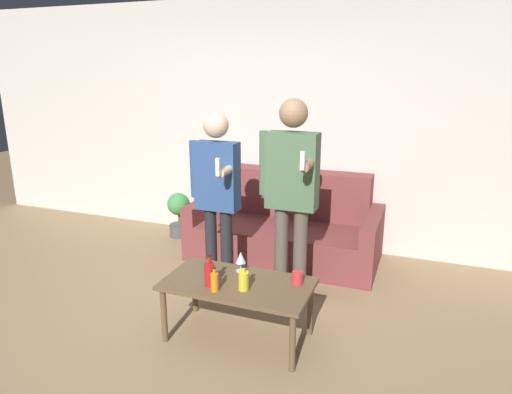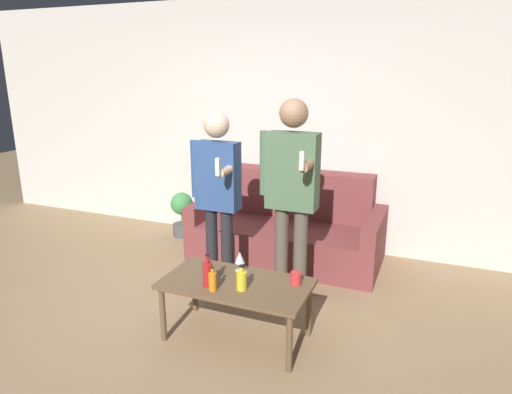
# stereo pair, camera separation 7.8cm
# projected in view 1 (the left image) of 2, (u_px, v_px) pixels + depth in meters

# --- Properties ---
(ground_plane) EXTENTS (16.00, 16.00, 0.00)m
(ground_plane) POSITION_uv_depth(u_px,v_px,m) (172.00, 337.00, 3.44)
(ground_plane) COLOR #997A56
(wall_back) EXTENTS (8.00, 0.06, 2.70)m
(wall_back) POSITION_uv_depth(u_px,v_px,m) (271.00, 125.00, 5.10)
(wall_back) COLOR silver
(wall_back) RESTS_ON ground_plane
(couch) EXTENTS (1.95, 0.92, 0.89)m
(couch) POSITION_uv_depth(u_px,v_px,m) (286.00, 228.00, 4.88)
(couch) COLOR brown
(couch) RESTS_ON ground_plane
(coffee_table) EXTENTS (1.08, 0.57, 0.46)m
(coffee_table) POSITION_uv_depth(u_px,v_px,m) (238.00, 288.00, 3.33)
(coffee_table) COLOR brown
(coffee_table) RESTS_ON ground_plane
(bottle_orange) EXTENTS (0.07, 0.07, 0.19)m
(bottle_orange) POSITION_uv_depth(u_px,v_px,m) (244.00, 280.00, 3.19)
(bottle_orange) COLOR yellow
(bottle_orange) RESTS_ON coffee_table
(bottle_green) EXTENTS (0.06, 0.06, 0.18)m
(bottle_green) POSITION_uv_depth(u_px,v_px,m) (215.00, 281.00, 3.17)
(bottle_green) COLOR orange
(bottle_green) RESTS_ON coffee_table
(bottle_dark) EXTENTS (0.07, 0.07, 0.24)m
(bottle_dark) POSITION_uv_depth(u_px,v_px,m) (210.00, 274.00, 3.24)
(bottle_dark) COLOR #B21E1E
(bottle_dark) RESTS_ON coffee_table
(wine_glass_near) EXTENTS (0.08, 0.08, 0.16)m
(wine_glass_near) POSITION_uv_depth(u_px,v_px,m) (241.00, 258.00, 3.47)
(wine_glass_near) COLOR silver
(wine_glass_near) RESTS_ON coffee_table
(cup_on_table) EXTENTS (0.08, 0.08, 0.09)m
(cup_on_table) POSITION_uv_depth(u_px,v_px,m) (297.00, 278.00, 3.29)
(cup_on_table) COLOR red
(cup_on_table) RESTS_ON coffee_table
(person_standing_left) EXTENTS (0.44, 0.41, 1.61)m
(person_standing_left) POSITION_uv_depth(u_px,v_px,m) (217.00, 188.00, 3.91)
(person_standing_left) COLOR #232328
(person_standing_left) RESTS_ON ground_plane
(person_standing_right) EXTENTS (0.49, 0.44, 1.73)m
(person_standing_right) POSITION_uv_depth(u_px,v_px,m) (291.00, 186.00, 3.74)
(person_standing_right) COLOR brown
(person_standing_right) RESTS_ON ground_plane
(potted_plant) EXTENTS (0.27, 0.27, 0.54)m
(potted_plant) POSITION_uv_depth(u_px,v_px,m) (179.00, 212.00, 5.44)
(potted_plant) COLOR #4C4C51
(potted_plant) RESTS_ON ground_plane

